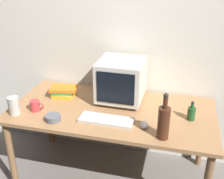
% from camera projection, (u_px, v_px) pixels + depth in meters
% --- Properties ---
extents(ground_plane, '(6.00, 6.00, 0.00)m').
position_uv_depth(ground_plane, '(112.00, 174.00, 2.64)').
color(ground_plane, slate).
extents(back_wall, '(4.00, 0.08, 2.50)m').
position_uv_depth(back_wall, '(125.00, 32.00, 2.54)').
color(back_wall, silver).
rests_on(back_wall, ground).
extents(desk, '(1.69, 0.84, 0.71)m').
position_uv_depth(desk, '(112.00, 116.00, 2.38)').
color(desk, '#9E7047').
rests_on(desk, ground).
extents(crt_monitor, '(0.39, 0.39, 0.37)m').
position_uv_depth(crt_monitor, '(121.00, 80.00, 2.41)').
color(crt_monitor, beige).
rests_on(crt_monitor, desk).
extents(keyboard, '(0.42, 0.16, 0.02)m').
position_uv_depth(keyboard, '(106.00, 120.00, 2.16)').
color(keyboard, beige).
rests_on(keyboard, desk).
extents(computer_mouse, '(0.07, 0.11, 0.04)m').
position_uv_depth(computer_mouse, '(144.00, 125.00, 2.09)').
color(computer_mouse, beige).
rests_on(computer_mouse, desk).
extents(bottle_tall, '(0.08, 0.08, 0.35)m').
position_uv_depth(bottle_tall, '(164.00, 122.00, 1.92)').
color(bottle_tall, '#472314').
rests_on(bottle_tall, desk).
extents(bottle_short, '(0.06, 0.06, 0.16)m').
position_uv_depth(bottle_short, '(191.00, 113.00, 2.17)').
color(bottle_short, '#1E4C23').
rests_on(bottle_short, desk).
extents(book_stack, '(0.26, 0.19, 0.09)m').
position_uv_depth(book_stack, '(64.00, 91.00, 2.55)').
color(book_stack, gold).
rests_on(book_stack, desk).
extents(mug, '(0.12, 0.08, 0.09)m').
position_uv_depth(mug, '(35.00, 106.00, 2.31)').
color(mug, '#CC383D').
rests_on(mug, desk).
extents(cd_spindle, '(0.12, 0.12, 0.04)m').
position_uv_depth(cd_spindle, '(53.00, 118.00, 2.17)').
color(cd_spindle, '#595B66').
rests_on(cd_spindle, desk).
extents(metal_canister, '(0.09, 0.09, 0.15)m').
position_uv_depth(metal_canister, '(14.00, 106.00, 2.24)').
color(metal_canister, '#B7B2A8').
rests_on(metal_canister, desk).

